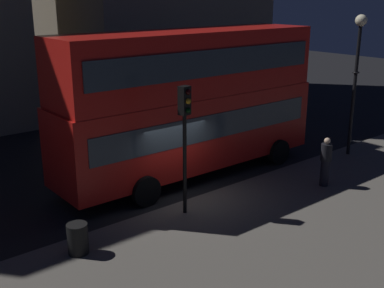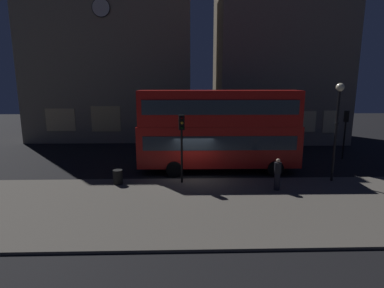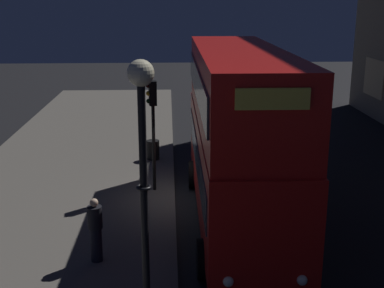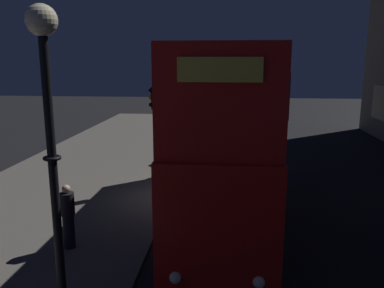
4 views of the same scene
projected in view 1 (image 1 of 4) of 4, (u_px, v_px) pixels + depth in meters
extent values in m
plane|color=black|center=(178.00, 197.00, 16.57)|extent=(80.00, 80.00, 0.00)
cube|color=#5B564F|center=(284.00, 248.00, 13.11)|extent=(44.00, 8.16, 0.12)
cube|color=#E5C67F|center=(144.00, 72.00, 25.91)|extent=(1.27, 0.06, 1.95)
cube|color=#F9E09E|center=(173.00, 72.00, 27.17)|extent=(1.27, 0.06, 1.80)
cube|color=#E5C67F|center=(200.00, 68.00, 28.38)|extent=(1.27, 0.06, 2.48)
cube|color=#F9E09E|center=(225.00, 68.00, 29.63)|extent=(1.27, 0.06, 1.96)
cube|color=#F9E09E|center=(247.00, 65.00, 30.84)|extent=(1.27, 0.06, 2.09)
cube|color=red|center=(190.00, 129.00, 18.03)|extent=(10.53, 2.60, 2.67)
cube|color=red|center=(190.00, 62.00, 17.31)|extent=(10.32, 2.55, 2.24)
cube|color=#2D3842|center=(190.00, 120.00, 17.93)|extent=(9.69, 2.66, 0.90)
cube|color=#2D3842|center=(190.00, 59.00, 17.27)|extent=(9.69, 2.66, 0.90)
cube|color=#F2D84C|center=(287.00, 37.00, 20.26)|extent=(0.09, 1.51, 0.44)
sphere|color=white|center=(269.00, 126.00, 22.11)|extent=(0.24, 0.24, 0.24)
sphere|color=white|center=(297.00, 134.00, 20.90)|extent=(0.24, 0.24, 0.24)
cylinder|color=black|center=(234.00, 138.00, 21.55)|extent=(1.02, 0.25, 1.02)
cylinder|color=black|center=(279.00, 152.00, 19.61)|extent=(1.02, 0.25, 1.02)
cylinder|color=black|center=(106.00, 170.00, 17.66)|extent=(1.02, 0.25, 1.02)
cylinder|color=black|center=(146.00, 191.00, 15.72)|extent=(1.02, 0.25, 1.02)
cylinder|color=black|center=(185.00, 165.00, 14.65)|extent=(0.12, 0.12, 3.14)
cube|color=black|center=(184.00, 100.00, 14.06)|extent=(0.35, 0.30, 0.85)
sphere|color=black|center=(188.00, 92.00, 13.88)|extent=(0.17, 0.17, 0.17)
sphere|color=orange|center=(188.00, 101.00, 13.96)|extent=(0.17, 0.17, 0.17)
sphere|color=black|center=(188.00, 110.00, 14.04)|extent=(0.17, 0.17, 0.17)
cylinder|color=black|center=(298.00, 92.00, 26.60)|extent=(0.12, 0.12, 2.94)
cube|color=black|center=(300.00, 58.00, 26.04)|extent=(0.38, 0.34, 0.85)
sphere|color=black|center=(299.00, 52.00, 26.09)|extent=(0.17, 0.17, 0.17)
sphere|color=black|center=(298.00, 57.00, 26.17)|extent=(0.17, 0.17, 0.17)
sphere|color=green|center=(298.00, 62.00, 26.25)|extent=(0.17, 0.17, 0.17)
cylinder|color=black|center=(354.00, 92.00, 19.86)|extent=(0.14, 0.14, 5.32)
torus|color=black|center=(356.00, 72.00, 19.62)|extent=(0.28, 0.28, 0.06)
sphere|color=#F9EFC6|center=(361.00, 20.00, 19.01)|extent=(0.47, 0.47, 0.47)
cylinder|color=black|center=(325.00, 173.00, 17.11)|extent=(0.31, 0.31, 0.94)
cylinder|color=black|center=(326.00, 152.00, 16.88)|extent=(0.39, 0.39, 0.60)
sphere|color=beige|center=(327.00, 141.00, 16.76)|extent=(0.22, 0.22, 0.22)
cylinder|color=black|center=(78.00, 239.00, 12.62)|extent=(0.55, 0.55, 0.83)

